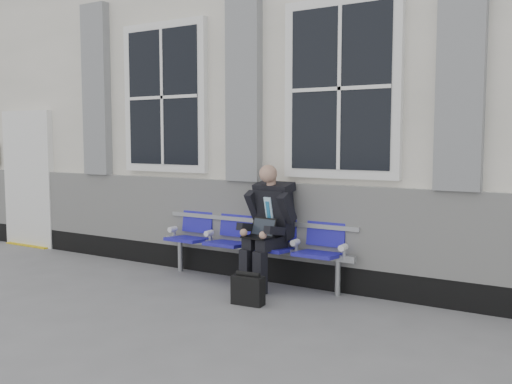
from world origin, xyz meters
The scene contains 5 objects.
ground centered at (0.00, 0.00, 0.00)m, with size 70.00×70.00×0.00m, color slate.
station_building centered at (-0.02, 3.47, 2.22)m, with size 14.40×4.40×4.49m.
bench centered at (-0.70, 1.32, 0.55)m, with size 2.60×0.47×0.91m.
businessman centered at (-0.41, 1.19, 0.77)m, with size 0.59×0.80×1.42m.
briefcase centered at (-0.25, 0.50, 0.16)m, with size 0.35×0.17×0.35m.
Camera 1 is at (2.85, -4.36, 1.71)m, focal length 40.00 mm.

